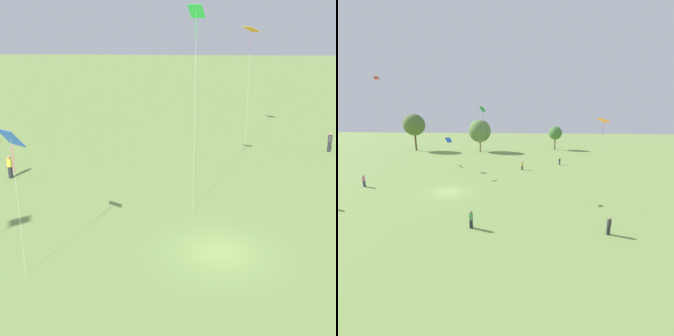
{
  "view_description": "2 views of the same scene",
  "coord_description": "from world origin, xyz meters",
  "views": [
    {
      "loc": [
        -21.8,
        1.44,
        11.87
      ],
      "look_at": [
        4.61,
        2.89,
        3.07
      ],
      "focal_mm": 50.0,
      "sensor_mm": 36.0,
      "label": 1
    },
    {
      "loc": [
        11.23,
        -30.93,
        10.96
      ],
      "look_at": [
        8.44,
        2.83,
        3.16
      ],
      "focal_mm": 24.0,
      "sensor_mm": 36.0,
      "label": 2
    }
  ],
  "objects": [
    {
      "name": "tree_2",
      "position": [
        21.38,
        45.46,
        5.57
      ],
      "size": [
        4.4,
        4.4,
        7.8
      ],
      "color": "brown",
      "rests_on": "ground_plane"
    },
    {
      "name": "person_3",
      "position": [
        6.03,
        -10.6,
        0.92
      ],
      "size": [
        0.53,
        0.53,
        1.84
      ],
      "rotation": [
        0.0,
        0.0,
        0.39
      ],
      "color": "#232328",
      "rests_on": "ground_plane"
    },
    {
      "name": "kite_1",
      "position": [
        5.24,
        1.37,
        11.41
      ],
      "size": [
        0.87,
        1.02,
        12.31
      ],
      "rotation": [
        0.0,
        0.0,
        0.32
      ],
      "color": "green",
      "rests_on": "ground_plane"
    },
    {
      "name": "dog_0",
      "position": [
        -2.81,
        16.21,
        0.42
      ],
      "size": [
        0.45,
        0.76,
        0.6
      ],
      "rotation": [
        0.0,
        0.0,
        2.85
      ],
      "color": "tan",
      "rests_on": "ground_plane"
    },
    {
      "name": "ground_plane",
      "position": [
        0.0,
        0.0,
        0.0
      ],
      "size": [
        240.0,
        240.0,
        0.0
      ],
      "primitive_type": "plane",
      "color": "#7A994C"
    },
    {
      "name": "kite_3",
      "position": [
        20.37,
        -3.41,
        10.24
      ],
      "size": [
        1.63,
        1.61,
        10.75
      ],
      "rotation": [
        0.0,
        0.0,
        6.11
      ],
      "color": "orange",
      "rests_on": "ground_plane"
    },
    {
      "name": "person_2",
      "position": [
        19.31,
        -10.8,
        0.87
      ],
      "size": [
        0.51,
        0.51,
        1.76
      ],
      "rotation": [
        0.0,
        0.0,
        0.39
      ],
      "color": "#232328",
      "rests_on": "ground_plane"
    },
    {
      "name": "person_5",
      "position": [
        -14.15,
        1.38,
        0.93
      ],
      "size": [
        0.63,
        0.63,
        1.87
      ],
      "rotation": [
        0.0,
        0.0,
        0.8
      ],
      "color": "#333D5B",
      "rests_on": "ground_plane"
    },
    {
      "name": "tree_0",
      "position": [
        -24.1,
        39.45,
        8.3
      ],
      "size": [
        6.81,
        6.81,
        11.74
      ],
      "color": "brown",
      "rests_on": "ground_plane"
    },
    {
      "name": "person_1",
      "position": [
        19.41,
        20.96,
        0.79
      ],
      "size": [
        0.59,
        0.59,
        1.61
      ],
      "rotation": [
        0.0,
        0.0,
        4.17
      ],
      "color": "#4C4C51",
      "rests_on": "ground_plane"
    },
    {
      "name": "person_4",
      "position": [
        10.82,
        15.14,
        0.87
      ],
      "size": [
        0.55,
        0.55,
        1.76
      ],
      "rotation": [
        0.0,
        0.0,
        5.46
      ],
      "color": "#232328",
      "rests_on": "ground_plane"
    },
    {
      "name": "kite_0",
      "position": [
        -2.67,
        9.29,
        6.59
      ],
      "size": [
        1.2,
        1.3,
        7.17
      ],
      "rotation": [
        0.0,
        0.0,
        0.21
      ],
      "color": "blue",
      "rests_on": "ground_plane"
    },
    {
      "name": "tree_1",
      "position": [
        -2.85,
        39.43,
        6.47
      ],
      "size": [
        7.0,
        7.0,
        9.97
      ],
      "color": "brown",
      "rests_on": "ground_plane"
    },
    {
      "name": "kite_2",
      "position": [
        -22.15,
        19.99,
        18.35
      ],
      "size": [
        1.22,
        1.17,
        19.62
      ],
      "rotation": [
        0.0,
        0.0,
        2.71
      ],
      "color": "red",
      "rests_on": "ground_plane"
    }
  ]
}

